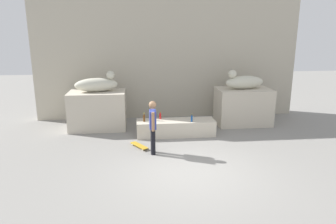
% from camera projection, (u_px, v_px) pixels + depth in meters
% --- Properties ---
extents(ground_plane, '(40.00, 40.00, 0.00)m').
position_uv_depth(ground_plane, '(190.00, 170.00, 8.62)').
color(ground_plane, gray).
extents(facade_wall, '(11.19, 0.60, 6.10)m').
position_uv_depth(facade_wall, '(168.00, 46.00, 13.43)').
color(facade_wall, '#B6AE9A').
rests_on(facade_wall, ground_plane).
extents(pedestal_left, '(2.13, 1.32, 1.45)m').
position_uv_depth(pedestal_left, '(98.00, 110.00, 12.14)').
color(pedestal_left, beige).
rests_on(pedestal_left, ground_plane).
extents(pedestal_right, '(2.13, 1.32, 1.45)m').
position_uv_depth(pedestal_right, '(243.00, 106.00, 12.72)').
color(pedestal_right, beige).
rests_on(pedestal_right, ground_plane).
extents(statue_reclining_left, '(1.66, 0.79, 0.78)m').
position_uv_depth(statue_reclining_left, '(97.00, 84.00, 11.89)').
color(statue_reclining_left, beige).
rests_on(statue_reclining_left, pedestal_left).
extents(statue_reclining_right, '(1.67, 0.81, 0.78)m').
position_uv_depth(statue_reclining_right, '(244.00, 82.00, 12.46)').
color(statue_reclining_right, beige).
rests_on(statue_reclining_right, pedestal_right).
extents(ledge_block, '(2.83, 0.79, 0.56)m').
position_uv_depth(ledge_block, '(176.00, 128.00, 11.44)').
color(ledge_block, beige).
rests_on(ledge_block, ground_plane).
extents(skater, '(0.23, 0.54, 1.67)m').
position_uv_depth(skater, '(153.00, 125.00, 9.59)').
color(skater, black).
rests_on(skater, ground_plane).
extents(skateboard, '(0.60, 0.78, 0.08)m').
position_uv_depth(skateboard, '(139.00, 146.00, 10.29)').
color(skateboard, gold).
rests_on(skateboard, ground_plane).
extents(bottle_brown, '(0.07, 0.07, 0.31)m').
position_uv_depth(bottle_brown, '(144.00, 118.00, 11.18)').
color(bottle_brown, '#593314').
rests_on(bottle_brown, ledge_block).
extents(bottle_blue, '(0.07, 0.07, 0.28)m').
position_uv_depth(bottle_blue, '(192.00, 119.00, 11.17)').
color(bottle_blue, '#194C99').
rests_on(bottle_blue, ledge_block).
extents(bottle_red, '(0.07, 0.07, 0.27)m').
position_uv_depth(bottle_red, '(160.00, 116.00, 11.51)').
color(bottle_red, red).
rests_on(bottle_red, ledge_block).
extents(bottle_green, '(0.06, 0.06, 0.31)m').
position_uv_depth(bottle_green, '(154.00, 117.00, 11.33)').
color(bottle_green, '#1E722D').
rests_on(bottle_green, ledge_block).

